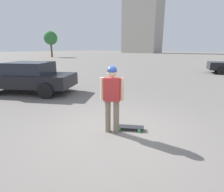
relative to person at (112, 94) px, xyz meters
name	(u,v)px	position (x,y,z in m)	size (l,w,h in m)	color
ground_plane	(112,131)	(0.00, 0.00, -1.02)	(220.00, 220.00, 0.00)	slate
person	(112,94)	(0.00, 0.00, 0.00)	(0.54, 0.36, 1.72)	#7A6B56
skateboard	(129,127)	(-0.30, -0.38, -0.95)	(0.77, 0.58, 0.09)	#232328
car_parked_near	(29,77)	(5.74, -0.78, -0.25)	(4.64, 3.70, 1.48)	black
building_block_distant	(143,1)	(37.40, -68.21, 20.18)	(15.97, 8.51, 42.40)	#9E998E
tree_distant	(51,38)	(35.40, -21.46, 3.31)	(3.12, 3.12, 5.94)	brown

